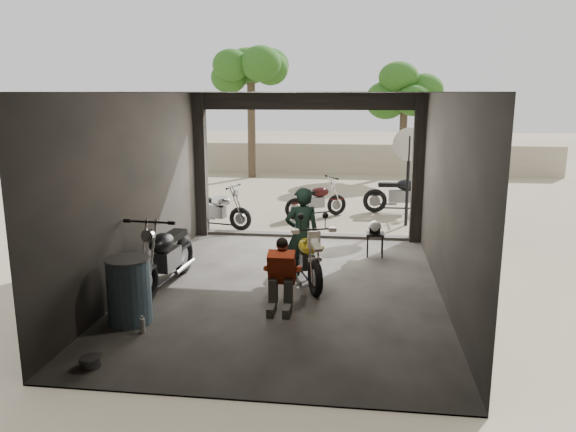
% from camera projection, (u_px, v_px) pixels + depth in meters
% --- Properties ---
extents(ground, '(80.00, 80.00, 0.00)m').
position_uv_depth(ground, '(287.00, 289.00, 9.32)').
color(ground, '#7A6D56').
rests_on(ground, ground).
extents(garage, '(7.00, 7.13, 3.20)m').
position_uv_depth(garage, '(291.00, 208.00, 9.57)').
color(garage, '#2D2B28').
rests_on(garage, ground).
extents(boundary_wall, '(18.00, 0.30, 1.20)m').
position_uv_depth(boundary_wall, '(332.00, 159.00, 22.75)').
color(boundary_wall, gray).
rests_on(boundary_wall, ground).
extents(tree_left, '(2.20, 2.20, 5.60)m').
position_uv_depth(tree_left, '(251.00, 72.00, 20.95)').
color(tree_left, '#382B1E').
rests_on(tree_left, ground).
extents(tree_right, '(2.20, 2.20, 5.00)m').
position_uv_depth(tree_right, '(405.00, 84.00, 21.77)').
color(tree_right, '#382B1E').
rests_on(tree_right, ground).
extents(main_bike, '(1.20, 1.79, 1.10)m').
position_uv_depth(main_bike, '(306.00, 253.00, 9.48)').
color(main_bike, beige).
rests_on(main_bike, ground).
extents(left_bike, '(0.92, 1.94, 1.28)m').
position_uv_depth(left_bike, '(166.00, 251.00, 9.27)').
color(left_bike, black).
rests_on(left_bike, ground).
extents(outside_bike_a, '(1.69, 1.01, 1.07)m').
position_uv_depth(outside_bike_a, '(216.00, 207.00, 13.42)').
color(outside_bike_a, black).
rests_on(outside_bike_a, ground).
extents(outside_bike_b, '(1.65, 1.36, 1.05)m').
position_uv_depth(outside_bike_b, '(316.00, 198.00, 14.65)').
color(outside_bike_b, '#360D0D').
rests_on(outside_bike_b, ground).
extents(outside_bike_c, '(1.84, 0.82, 1.23)m').
position_uv_depth(outside_bike_c, '(402.00, 191.00, 15.14)').
color(outside_bike_c, black).
rests_on(outside_bike_c, ground).
extents(rider, '(0.69, 0.56, 1.64)m').
position_uv_depth(rider, '(302.00, 234.00, 9.64)').
color(rider, black).
rests_on(rider, ground).
extents(mechanic, '(0.54, 0.73, 1.05)m').
position_uv_depth(mechanic, '(281.00, 277.00, 8.28)').
color(mechanic, '#B53818').
rests_on(mechanic, ground).
extents(stool, '(0.35, 0.35, 0.48)m').
position_uv_depth(stool, '(375.00, 237.00, 11.11)').
color(stool, black).
rests_on(stool, ground).
extents(helmet, '(0.34, 0.34, 0.25)m').
position_uv_depth(helmet, '(375.00, 227.00, 11.09)').
color(helmet, silver).
rests_on(helmet, stool).
extents(oil_drum, '(0.69, 0.69, 0.95)m').
position_uv_depth(oil_drum, '(129.00, 292.00, 7.84)').
color(oil_drum, '#3A5162').
rests_on(oil_drum, ground).
extents(sign_post, '(0.80, 0.08, 2.40)m').
position_uv_depth(sign_post, '(409.00, 160.00, 13.47)').
color(sign_post, black).
rests_on(sign_post, ground).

